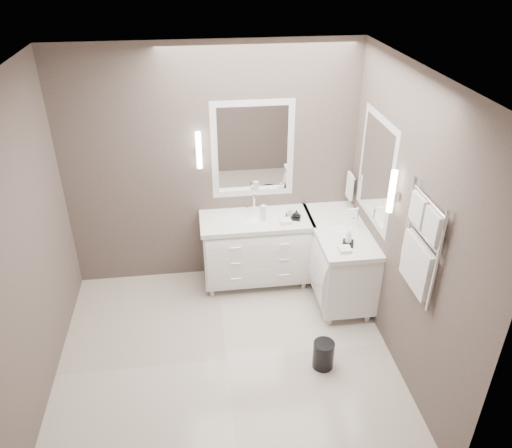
{
  "coord_description": "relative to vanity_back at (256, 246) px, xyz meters",
  "views": [
    {
      "loc": [
        -0.18,
        -3.53,
        3.55
      ],
      "look_at": [
        0.38,
        0.7,
        1.08
      ],
      "focal_mm": 35.0,
      "sensor_mm": 36.0,
      "label": 1
    }
  ],
  "objects": [
    {
      "name": "vanity_back",
      "position": [
        0.0,
        0.0,
        0.0
      ],
      "size": [
        1.24,
        0.59,
        0.97
      ],
      "color": "white",
      "rests_on": "floor"
    },
    {
      "name": "mirror_back",
      "position": [
        -0.0,
        0.26,
        1.06
      ],
      "size": [
        0.9,
        0.02,
        1.1
      ],
      "color": "white",
      "rests_on": "wall_back"
    },
    {
      "name": "water_bottle",
      "position": [
        0.07,
        -0.05,
        0.45
      ],
      "size": [
        0.07,
        0.07,
        0.18
      ],
      "primitive_type": "cylinder",
      "rotation": [
        0.0,
        0.0,
        0.06
      ],
      "color": "silver",
      "rests_on": "vanity_back"
    },
    {
      "name": "floor",
      "position": [
        -0.45,
        -1.23,
        -0.49
      ],
      "size": [
        3.2,
        3.0,
        0.01
      ],
      "primitive_type": "cube",
      "color": "beige",
      "rests_on": "ground"
    },
    {
      "name": "amenity_tray_right",
      "position": [
        0.85,
        -0.65,
        0.38
      ],
      "size": [
        0.15,
        0.17,
        0.02
      ],
      "primitive_type": "cube",
      "rotation": [
        0.0,
        0.0,
        -0.34
      ],
      "color": "black",
      "rests_on": "vanity_right"
    },
    {
      "name": "ceiling",
      "position": [
        -0.45,
        -1.23,
        2.22
      ],
      "size": [
        3.2,
        3.0,
        0.01
      ],
      "primitive_type": "cube",
      "color": "white",
      "rests_on": "wall_back"
    },
    {
      "name": "mirror_right",
      "position": [
        1.14,
        -0.43,
        1.06
      ],
      "size": [
        0.02,
        0.9,
        1.1
      ],
      "color": "white",
      "rests_on": "wall_right"
    },
    {
      "name": "soap_bottle_b",
      "position": [
        0.43,
        -0.08,
        0.43
      ],
      "size": [
        0.09,
        0.09,
        0.09
      ],
      "primitive_type": "imported",
      "rotation": [
        0.0,
        0.0,
        -0.38
      ],
      "color": "black",
      "rests_on": "amenity_tray_back"
    },
    {
      "name": "towel_bar_corner",
      "position": [
        1.09,
        0.13,
        0.63
      ],
      "size": [
        0.03,
        0.22,
        0.3
      ],
      "color": "white",
      "rests_on": "wall_right"
    },
    {
      "name": "waste_bin",
      "position": [
        0.45,
        -1.43,
        -0.35
      ],
      "size": [
        0.22,
        0.22,
        0.28
      ],
      "primitive_type": "cylinder",
      "rotation": [
        0.0,
        0.0,
        0.12
      ],
      "color": "black",
      "rests_on": "floor"
    },
    {
      "name": "vanity_right",
      "position": [
        0.88,
        -0.33,
        0.0
      ],
      "size": [
        0.59,
        1.24,
        0.97
      ],
      "color": "white",
      "rests_on": "floor"
    },
    {
      "name": "wall_left",
      "position": [
        -2.06,
        -1.23,
        0.86
      ],
      "size": [
        0.01,
        3.0,
        2.7
      ],
      "primitive_type": "cube",
      "color": "#564A45",
      "rests_on": "floor"
    },
    {
      "name": "soap_bottle_a",
      "position": [
        0.37,
        -0.03,
        0.45
      ],
      "size": [
        0.07,
        0.07,
        0.12
      ],
      "primitive_type": "imported",
      "rotation": [
        0.0,
        0.0,
        -0.42
      ],
      "color": "white",
      "rests_on": "amenity_tray_back"
    },
    {
      "name": "soap_bottle_c",
      "position": [
        0.85,
        -0.65,
        0.47
      ],
      "size": [
        0.08,
        0.08,
        0.16
      ],
      "primitive_type": "imported",
      "rotation": [
        0.0,
        0.0,
        -0.43
      ],
      "color": "white",
      "rests_on": "amenity_tray_right"
    },
    {
      "name": "amenity_tray_back",
      "position": [
        0.4,
        -0.05,
        0.38
      ],
      "size": [
        0.19,
        0.17,
        0.02
      ],
      "primitive_type": "cube",
      "rotation": [
        0.0,
        0.0,
        -0.3
      ],
      "color": "black",
      "rests_on": "vanity_back"
    },
    {
      "name": "towel_ladder",
      "position": [
        1.1,
        -1.63,
        0.91
      ],
      "size": [
        0.06,
        0.58,
        0.9
      ],
      "color": "white",
      "rests_on": "wall_right"
    },
    {
      "name": "wall_right",
      "position": [
        1.15,
        -1.23,
        0.86
      ],
      "size": [
        0.01,
        3.0,
        2.7
      ],
      "primitive_type": "cube",
      "color": "#564A45",
      "rests_on": "floor"
    },
    {
      "name": "wall_back",
      "position": [
        -0.45,
        0.28,
        0.86
      ],
      "size": [
        3.2,
        0.01,
        2.7
      ],
      "primitive_type": "cube",
      "color": "#564A45",
      "rests_on": "floor"
    },
    {
      "name": "sconce_right",
      "position": [
        1.08,
        -1.01,
        1.11
      ],
      "size": [
        0.06,
        0.06,
        0.4
      ],
      "color": "white",
      "rests_on": "wall_right"
    },
    {
      "name": "sconce_back",
      "position": [
        -0.58,
        0.2,
        1.11
      ],
      "size": [
        0.06,
        0.06,
        0.4
      ],
      "color": "white",
      "rests_on": "wall_back"
    },
    {
      "name": "wall_front",
      "position": [
        -0.45,
        -2.73,
        0.86
      ],
      "size": [
        3.2,
        0.01,
        2.7
      ],
      "primitive_type": "cube",
      "color": "#564A45",
      "rests_on": "floor"
    }
  ]
}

